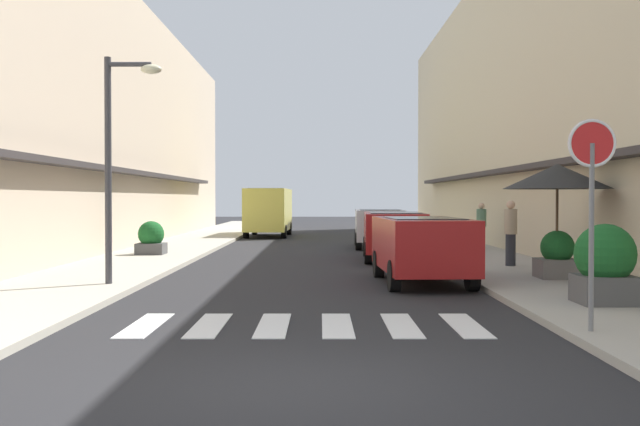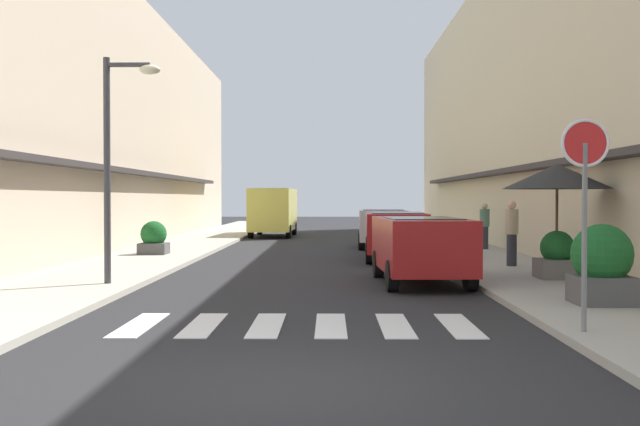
% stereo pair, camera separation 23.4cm
% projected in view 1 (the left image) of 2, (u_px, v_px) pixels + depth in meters
% --- Properties ---
extents(ground_plane, '(103.09, 103.09, 0.00)m').
position_uv_depth(ground_plane, '(313.00, 253.00, 26.33)').
color(ground_plane, '#232326').
extents(sidewalk_left, '(3.11, 65.60, 0.12)m').
position_uv_depth(sidewalk_left, '(167.00, 251.00, 26.33)').
color(sidewalk_left, '#ADA899').
rests_on(sidewalk_left, ground_plane).
extents(sidewalk_right, '(3.11, 65.60, 0.12)m').
position_uv_depth(sidewalk_right, '(460.00, 251.00, 26.33)').
color(sidewalk_right, '#9E998E').
rests_on(sidewalk_right, ground_plane).
extents(building_row_left, '(5.50, 44.17, 9.51)m').
position_uv_depth(building_row_left, '(62.00, 119.00, 27.58)').
color(building_row_left, '#C6B299').
rests_on(building_row_left, ground_plane).
extents(building_row_right, '(5.50, 44.17, 10.88)m').
position_uv_depth(building_row_right, '(565.00, 100.00, 27.57)').
color(building_row_right, beige).
rests_on(building_row_right, ground_plane).
extents(crosswalk, '(5.20, 2.20, 0.01)m').
position_uv_depth(crosswalk, '(305.00, 325.00, 11.30)').
color(crosswalk, silver).
rests_on(crosswalk, ground_plane).
extents(parked_car_near, '(1.94, 4.29, 1.47)m').
position_uv_depth(parked_car_near, '(421.00, 242.00, 16.77)').
color(parked_car_near, maroon).
rests_on(parked_car_near, ground_plane).
extents(parked_car_mid, '(1.97, 4.54, 1.47)m').
position_uv_depth(parked_car_mid, '(393.00, 230.00, 23.15)').
color(parked_car_mid, maroon).
rests_on(parked_car_mid, ground_plane).
extents(parked_car_far, '(1.93, 4.46, 1.47)m').
position_uv_depth(parked_car_far, '(378.00, 224.00, 29.03)').
color(parked_car_far, silver).
rests_on(parked_car_far, ground_plane).
extents(delivery_van, '(2.13, 5.45, 2.37)m').
position_uv_depth(delivery_van, '(268.00, 208.00, 37.53)').
color(delivery_van, '#D8CC4C').
rests_on(delivery_van, ground_plane).
extents(round_street_sign, '(0.65, 0.07, 2.83)m').
position_uv_depth(round_street_sign, '(591.00, 169.00, 10.11)').
color(round_street_sign, slate).
rests_on(round_street_sign, sidewalk_right).
extents(street_lamp, '(1.19, 0.28, 4.69)m').
position_uv_depth(street_lamp, '(118.00, 143.00, 15.74)').
color(street_lamp, '#38383D').
rests_on(street_lamp, sidewalk_left).
extents(cafe_umbrella, '(2.37, 2.37, 2.53)m').
position_uv_depth(cafe_umbrella, '(557.00, 177.00, 16.82)').
color(cafe_umbrella, '#262626').
rests_on(cafe_umbrella, sidewalk_right).
extents(planter_corner, '(1.02, 1.02, 1.35)m').
position_uv_depth(planter_corner, '(605.00, 264.00, 12.79)').
color(planter_corner, '#4C4C4C').
rests_on(planter_corner, sidewalk_right).
extents(planter_midblock, '(0.88, 0.88, 1.06)m').
position_uv_depth(planter_midblock, '(557.00, 257.00, 16.91)').
color(planter_midblock, slate).
rests_on(planter_midblock, sidewalk_right).
extents(planter_far, '(0.87, 0.87, 1.05)m').
position_uv_depth(planter_far, '(151.00, 239.00, 24.09)').
color(planter_far, '#4C4C4C').
rests_on(planter_far, sidewalk_left).
extents(pedestrian_walking_near, '(0.34, 0.34, 1.71)m').
position_uv_depth(pedestrian_walking_near, '(510.00, 231.00, 19.96)').
color(pedestrian_walking_near, '#282B33').
rests_on(pedestrian_walking_near, sidewalk_right).
extents(pedestrian_walking_far, '(0.34, 0.34, 1.61)m').
position_uv_depth(pedestrian_walking_far, '(481.00, 225.00, 26.60)').
color(pedestrian_walking_far, '#282B33').
rests_on(pedestrian_walking_far, sidewalk_right).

